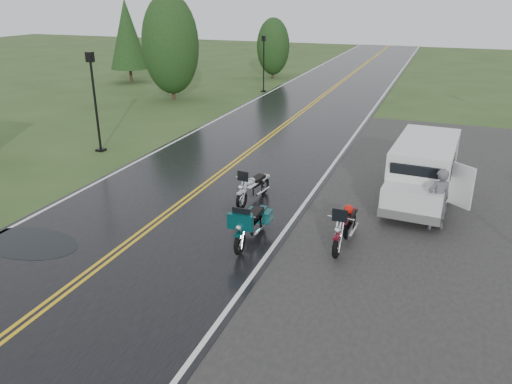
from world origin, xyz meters
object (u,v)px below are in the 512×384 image
at_px(van_white, 388,185).
at_px(person_at_van, 438,200).
at_px(lamp_post_far_left, 264,64).
at_px(motorcycle_red, 338,237).
at_px(motorcycle_silver, 242,193).
at_px(lamp_post_near_left, 95,103).
at_px(motorcycle_teal, 240,234).

distance_m(van_white, person_at_van, 1.57).
height_order(van_white, lamp_post_far_left, lamp_post_far_left).
bearing_deg(motorcycle_red, lamp_post_far_left, 116.78).
xyz_separation_m(motorcycle_silver, lamp_post_near_left, (-8.25, 3.86, 1.52)).
height_order(motorcycle_teal, van_white, van_white).
bearing_deg(motorcycle_silver, lamp_post_near_left, 162.35).
relative_size(motorcycle_silver, lamp_post_near_left, 0.49).
xyz_separation_m(person_at_van, lamp_post_far_left, (-12.15, 18.98, 1.00)).
bearing_deg(person_at_van, motorcycle_teal, 9.20).
xyz_separation_m(motorcycle_teal, lamp_post_near_left, (-9.31, 6.60, 1.49)).
bearing_deg(lamp_post_far_left, van_white, -59.90).
bearing_deg(lamp_post_far_left, motorcycle_red, -65.67).
xyz_separation_m(van_white, lamp_post_far_left, (-10.68, 18.43, 0.92)).
height_order(motorcycle_teal, person_at_van, person_at_van).
xyz_separation_m(motorcycle_red, lamp_post_far_left, (-9.84, 21.77, 1.27)).
height_order(motorcycle_red, motorcycle_teal, motorcycle_red).
distance_m(motorcycle_teal, motorcycle_silver, 2.94).
relative_size(motorcycle_red, lamp_post_far_left, 0.57).
height_order(van_white, person_at_van, van_white).
xyz_separation_m(person_at_van, lamp_post_near_left, (-14.02, 3.10, 1.21)).
bearing_deg(van_white, lamp_post_near_left, 172.43).
xyz_separation_m(van_white, lamp_post_near_left, (-12.56, 2.55, 1.13)).
relative_size(person_at_van, lamp_post_far_left, 0.48).
xyz_separation_m(van_white, person_at_van, (1.47, -0.55, -0.09)).
distance_m(motorcycle_teal, van_white, 5.21).
distance_m(person_at_van, lamp_post_far_left, 22.56).
relative_size(motorcycle_silver, person_at_van, 1.13).
bearing_deg(motorcycle_teal, lamp_post_near_left, 144.61).
relative_size(motorcycle_red, motorcycle_teal, 1.02).
relative_size(motorcycle_teal, lamp_post_near_left, 0.51).
relative_size(motorcycle_teal, lamp_post_far_left, 0.56).
distance_m(motorcycle_silver, person_at_van, 5.84).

